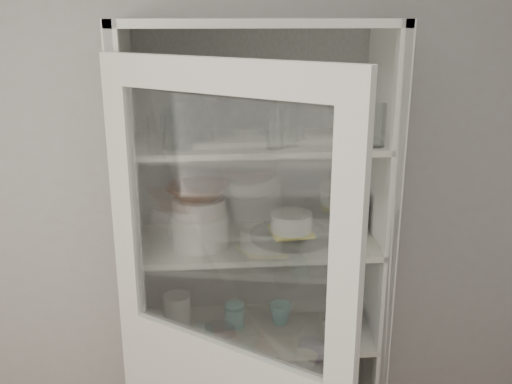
% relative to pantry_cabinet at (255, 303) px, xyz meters
% --- Properties ---
extents(wall_back, '(3.60, 0.02, 2.60)m').
position_rel_pantry_cabinet_xyz_m(wall_back, '(-0.20, 0.16, 0.36)').
color(wall_back, '#B9B9B9').
rests_on(wall_back, ground).
extents(pantry_cabinet, '(1.00, 0.45, 2.10)m').
position_rel_pantry_cabinet_xyz_m(pantry_cabinet, '(0.00, 0.00, 0.00)').
color(pantry_cabinet, beige).
rests_on(pantry_cabinet, floor).
extents(tumbler_0, '(0.08, 0.08, 0.13)m').
position_rel_pantry_cabinet_xyz_m(tumbler_0, '(-0.31, -0.21, 0.78)').
color(tumbler_0, silver).
rests_on(tumbler_0, shelf_glass).
extents(tumbler_1, '(0.10, 0.10, 0.15)m').
position_rel_pantry_cabinet_xyz_m(tumbler_1, '(-0.27, -0.19, 0.80)').
color(tumbler_1, silver).
rests_on(tumbler_1, shelf_glass).
extents(tumbler_2, '(0.09, 0.09, 0.14)m').
position_rel_pantry_cabinet_xyz_m(tumbler_2, '(-0.26, -0.21, 0.79)').
color(tumbler_2, silver).
rests_on(tumbler_2, shelf_glass).
extents(tumbler_3, '(0.08, 0.08, 0.15)m').
position_rel_pantry_cabinet_xyz_m(tumbler_3, '(0.11, -0.17, 0.79)').
color(tumbler_3, silver).
rests_on(tumbler_3, shelf_glass).
extents(tumbler_4, '(0.08, 0.08, 0.13)m').
position_rel_pantry_cabinet_xyz_m(tumbler_4, '(0.05, -0.22, 0.78)').
color(tumbler_4, silver).
rests_on(tumbler_4, shelf_glass).
extents(tumbler_5, '(0.09, 0.09, 0.15)m').
position_rel_pantry_cabinet_xyz_m(tumbler_5, '(0.36, -0.17, 0.80)').
color(tumbler_5, silver).
rests_on(tumbler_5, shelf_glass).
extents(tumbler_6, '(0.09, 0.09, 0.15)m').
position_rel_pantry_cabinet_xyz_m(tumbler_6, '(0.41, -0.21, 0.80)').
color(tumbler_6, silver).
rests_on(tumbler_6, shelf_glass).
extents(tumbler_7, '(0.08, 0.08, 0.14)m').
position_rel_pantry_cabinet_xyz_m(tumbler_7, '(-0.23, -0.08, 0.79)').
color(tumbler_7, silver).
rests_on(tumbler_7, shelf_glass).
extents(tumbler_8, '(0.08, 0.08, 0.13)m').
position_rel_pantry_cabinet_xyz_m(tumbler_8, '(-0.19, -0.06, 0.79)').
color(tumbler_8, silver).
rests_on(tumbler_8, shelf_glass).
extents(tumbler_9, '(0.10, 0.10, 0.15)m').
position_rel_pantry_cabinet_xyz_m(tumbler_9, '(-0.26, -0.10, 0.79)').
color(tumbler_9, silver).
rests_on(tumbler_9, shelf_glass).
extents(tumbler_10, '(0.08, 0.08, 0.13)m').
position_rel_pantry_cabinet_xyz_m(tumbler_10, '(0.15, -0.09, 0.78)').
color(tumbler_10, silver).
rests_on(tumbler_10, shelf_glass).
extents(goblet_0, '(0.08, 0.08, 0.18)m').
position_rel_pantry_cabinet_xyz_m(goblet_0, '(-0.23, 0.03, 0.81)').
color(goblet_0, silver).
rests_on(goblet_0, shelf_glass).
extents(goblet_1, '(0.07, 0.07, 0.16)m').
position_rel_pantry_cabinet_xyz_m(goblet_1, '(-0.11, 0.04, 0.80)').
color(goblet_1, silver).
rests_on(goblet_1, shelf_glass).
extents(goblet_2, '(0.08, 0.08, 0.19)m').
position_rel_pantry_cabinet_xyz_m(goblet_2, '(0.05, 0.03, 0.81)').
color(goblet_2, silver).
rests_on(goblet_2, shelf_glass).
extents(goblet_3, '(0.07, 0.07, 0.16)m').
position_rel_pantry_cabinet_xyz_m(goblet_3, '(0.32, 0.02, 0.80)').
color(goblet_3, silver).
rests_on(goblet_3, shelf_glass).
extents(plate_stack_front, '(0.22, 0.22, 0.13)m').
position_rel_pantry_cabinet_xyz_m(plate_stack_front, '(-0.22, -0.11, 0.38)').
color(plate_stack_front, white).
rests_on(plate_stack_front, shelf_plates).
extents(plate_stack_back, '(0.19, 0.19, 0.06)m').
position_rel_pantry_cabinet_xyz_m(plate_stack_back, '(-0.26, 0.03, 0.35)').
color(plate_stack_back, white).
rests_on(plate_stack_back, shelf_plates).
extents(cream_bowl, '(0.23, 0.23, 0.06)m').
position_rel_pantry_cabinet_xyz_m(cream_bowl, '(-0.22, -0.11, 0.48)').
color(cream_bowl, silver).
rests_on(cream_bowl, plate_stack_front).
extents(terracotta_bowl, '(0.26, 0.26, 0.06)m').
position_rel_pantry_cabinet_xyz_m(terracotta_bowl, '(-0.22, -0.11, 0.54)').
color(terracotta_bowl, '#5D2B12').
rests_on(terracotta_bowl, cream_bowl).
extents(glass_platter, '(0.34, 0.34, 0.02)m').
position_rel_pantry_cabinet_xyz_m(glass_platter, '(0.14, -0.06, 0.33)').
color(glass_platter, silver).
rests_on(glass_platter, shelf_plates).
extents(yellow_trivet, '(0.18, 0.18, 0.01)m').
position_rel_pantry_cabinet_xyz_m(yellow_trivet, '(0.14, -0.06, 0.35)').
color(yellow_trivet, yellow).
rests_on(yellow_trivet, glass_platter).
extents(white_ramekin, '(0.19, 0.19, 0.07)m').
position_rel_pantry_cabinet_xyz_m(white_ramekin, '(0.14, -0.06, 0.39)').
color(white_ramekin, white).
rests_on(white_ramekin, yellow_trivet).
extents(grey_bowl_stack, '(0.14, 0.14, 0.16)m').
position_rel_pantry_cabinet_xyz_m(grey_bowl_stack, '(0.39, -0.03, 0.40)').
color(grey_bowl_stack, silver).
rests_on(grey_bowl_stack, shelf_plates).
extents(mug_blue, '(0.14, 0.14, 0.09)m').
position_rel_pantry_cabinet_xyz_m(mug_blue, '(0.36, -0.11, -0.04)').
color(mug_blue, navy).
rests_on(mug_blue, shelf_mugs).
extents(mug_teal, '(0.11, 0.11, 0.09)m').
position_rel_pantry_cabinet_xyz_m(mug_teal, '(0.11, -0.04, -0.04)').
color(mug_teal, teal).
rests_on(mug_teal, shelf_mugs).
extents(mug_white, '(0.09, 0.09, 0.08)m').
position_rel_pantry_cabinet_xyz_m(mug_white, '(0.30, -0.21, -0.04)').
color(mug_white, white).
rests_on(mug_white, shelf_mugs).
extents(teal_jar, '(0.08, 0.08, 0.10)m').
position_rel_pantry_cabinet_xyz_m(teal_jar, '(-0.09, -0.05, -0.03)').
color(teal_jar, teal).
rests_on(teal_jar, shelf_mugs).
extents(measuring_cups, '(0.11, 0.11, 0.04)m').
position_rel_pantry_cabinet_xyz_m(measuring_cups, '(-0.16, -0.11, -0.06)').
color(measuring_cups, '#ACADB6').
rests_on(measuring_cups, shelf_mugs).
extents(white_canister, '(0.14, 0.14, 0.14)m').
position_rel_pantry_cabinet_xyz_m(white_canister, '(-0.33, -0.01, -0.01)').
color(white_canister, white).
rests_on(white_canister, shelf_mugs).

